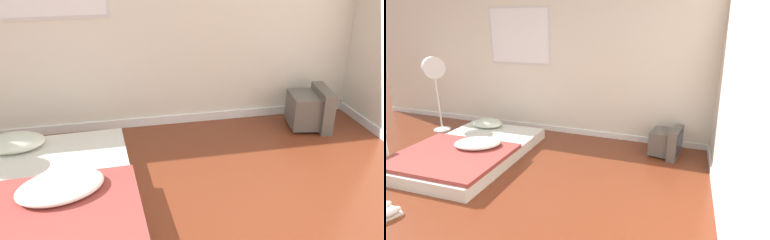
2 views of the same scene
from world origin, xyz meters
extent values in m
cube|color=silver|center=(0.00, 2.99, 1.30)|extent=(7.56, 0.06, 2.60)
cube|color=white|center=(0.00, 2.95, 0.04)|extent=(7.56, 0.02, 0.09)
cube|color=silver|center=(-0.61, 1.56, 0.08)|extent=(1.45, 2.07, 0.16)
ellipsoid|color=silver|center=(-0.88, 2.35, 0.23)|extent=(0.53, 0.36, 0.14)
cube|color=#993D38|center=(-0.60, 1.18, 0.18)|extent=(1.45, 1.22, 0.05)
ellipsoid|color=silver|center=(-0.44, 1.52, 0.25)|extent=(0.73, 0.62, 0.11)
cube|color=#56514C|center=(1.92, 2.58, 0.19)|extent=(0.34, 0.44, 0.34)
cube|color=#56514C|center=(2.11, 2.55, 0.21)|extent=(0.20, 0.49, 0.42)
cube|color=#283342|center=(2.17, 2.54, 0.22)|extent=(0.07, 0.39, 0.30)
camera|label=1|loc=(-0.07, -1.17, 1.91)|focal=40.00mm
camera|label=2|loc=(2.15, -1.59, 1.80)|focal=28.00mm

